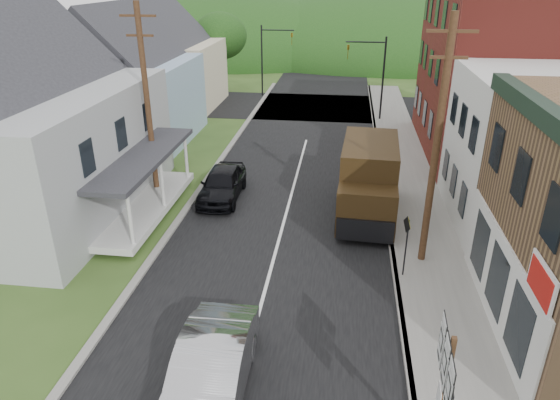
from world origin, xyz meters
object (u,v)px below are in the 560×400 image
at_px(dark_sedan, 222,184).
at_px(route_sign_cluster, 444,383).
at_px(warning_sign, 406,238).
at_px(silver_sedan, 210,374).
at_px(delivery_van, 368,181).

bearing_deg(dark_sedan, route_sign_cluster, -60.03).
bearing_deg(warning_sign, dark_sedan, 128.88).
xyz_separation_m(silver_sedan, route_sign_cluster, (5.35, -1.14, 1.51)).
relative_size(delivery_van, route_sign_cluster, 1.78).
height_order(delivery_van, route_sign_cluster, route_sign_cluster).
relative_size(dark_sedan, delivery_van, 0.75).
distance_m(delivery_van, route_sign_cluster, 12.59).
relative_size(delivery_van, warning_sign, 2.56).
relative_size(silver_sedan, dark_sedan, 1.11).
bearing_deg(silver_sedan, dark_sedan, 101.20).
bearing_deg(delivery_van, silver_sedan, -107.33).
xyz_separation_m(delivery_van, warning_sign, (1.17, -5.03, -0.02)).
bearing_deg(silver_sedan, route_sign_cluster, -13.08).
bearing_deg(silver_sedan, warning_sign, 48.67).
xyz_separation_m(delivery_van, route_sign_cluster, (1.14, -12.52, 0.67)).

